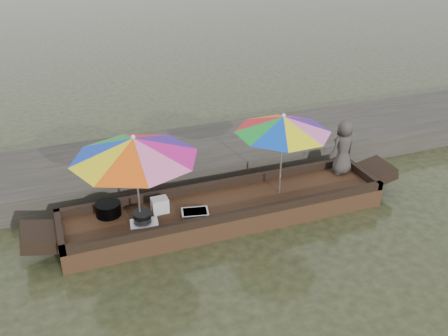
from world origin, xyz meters
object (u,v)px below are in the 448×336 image
object	(u,v)px
tray_scallop	(144,224)
umbrella_bow	(137,179)
charcoal_grill	(142,217)
cooking_pot	(108,209)
umbrella_stern	(281,155)
supply_bag	(160,205)
boat_hull	(226,211)
vendor	(343,147)
tray_crayfish	(195,214)

from	to	relation	value
tray_scallop	umbrella_bow	size ratio (longest dim) A/B	0.22
charcoal_grill	cooking_pot	bearing A→B (deg)	143.10
umbrella_bow	umbrella_stern	size ratio (longest dim) A/B	1.21
tray_scallop	supply_bag	size ratio (longest dim) A/B	1.62
boat_hull	umbrella_stern	xyz separation A→B (m)	(1.06, 0.00, 0.95)
boat_hull	umbrella_bow	xyz separation A→B (m)	(-1.54, 0.00, 0.95)
vendor	umbrella_stern	bearing A→B (deg)	2.55
cooking_pot	charcoal_grill	size ratio (longest dim) A/B	1.43
cooking_pot	tray_scallop	size ratio (longest dim) A/B	0.95
boat_hull	tray_scallop	xyz separation A→B (m)	(-1.53, -0.21, 0.21)
supply_bag	vendor	distance (m)	3.75
cooking_pot	vendor	world-z (taller)	vendor
tray_scallop	supply_bag	world-z (taller)	supply_bag
vendor	umbrella_bow	xyz separation A→B (m)	(-4.09, -0.29, 0.22)
cooking_pot	supply_bag	distance (m)	0.88
cooking_pot	supply_bag	world-z (taller)	supply_bag
tray_scallop	umbrella_bow	bearing A→B (deg)	95.02
boat_hull	tray_scallop	distance (m)	1.55
charcoal_grill	supply_bag	world-z (taller)	supply_bag
tray_crayfish	tray_scallop	xyz separation A→B (m)	(-0.88, 0.01, -0.01)
supply_bag	boat_hull	bearing A→B (deg)	-6.26
umbrella_bow	boat_hull	bearing A→B (deg)	0.00
boat_hull	tray_crayfish	xyz separation A→B (m)	(-0.65, -0.22, 0.22)
boat_hull	charcoal_grill	distance (m)	1.54
charcoal_grill	tray_crayfish	bearing A→B (deg)	-11.65
umbrella_stern	vendor	bearing A→B (deg)	10.97
tray_crayfish	boat_hull	bearing A→B (deg)	18.36
boat_hull	vendor	xyz separation A→B (m)	(2.55, 0.29, 0.73)
tray_crayfish	vendor	distance (m)	3.28
cooking_pot	tray_scallop	distance (m)	0.74
boat_hull	umbrella_stern	world-z (taller)	umbrella_stern
boat_hull	cooking_pot	world-z (taller)	cooking_pot
tray_crayfish	supply_bag	world-z (taller)	supply_bag
tray_scallop	charcoal_grill	distance (m)	0.18
supply_bag	vendor	size ratio (longest dim) A/B	0.25
vendor	boat_hull	bearing A→B (deg)	-1.94
boat_hull	tray_scallop	world-z (taller)	tray_scallop
tray_crayfish	cooking_pot	bearing A→B (deg)	157.94
tray_crayfish	vendor	size ratio (longest dim) A/B	0.41
tray_scallop	umbrella_stern	xyz separation A→B (m)	(2.58, 0.21, 0.74)
supply_bag	umbrella_bow	distance (m)	0.76
boat_hull	vendor	distance (m)	2.67
supply_bag	charcoal_grill	bearing A→B (deg)	-154.84
umbrella_bow	tray_scallop	bearing A→B (deg)	-84.98
tray_crayfish	umbrella_bow	distance (m)	1.18
supply_bag	vendor	bearing A→B (deg)	2.48
charcoal_grill	supply_bag	distance (m)	0.39
cooking_pot	umbrella_stern	distance (m)	3.16
tray_crayfish	charcoal_grill	world-z (taller)	charcoal_grill
boat_hull	umbrella_stern	bearing A→B (deg)	0.00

